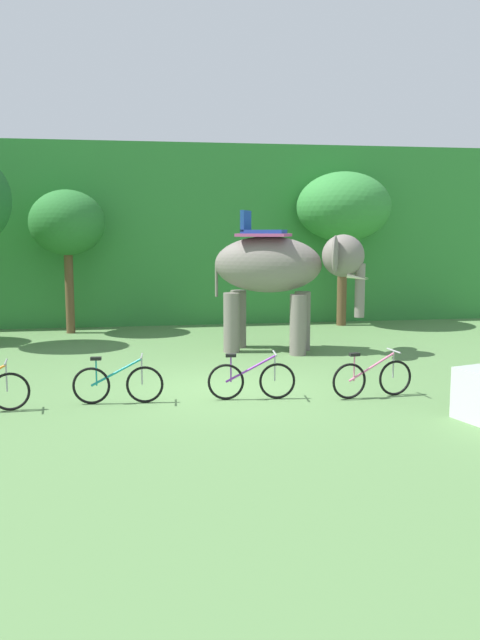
{
  "coord_description": "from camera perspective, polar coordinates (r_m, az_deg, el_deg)",
  "views": [
    {
      "loc": [
        -1.84,
        -13.3,
        3.28
      ],
      "look_at": [
        0.48,
        1.0,
        1.3
      ],
      "focal_mm": 37.32,
      "sensor_mm": 36.0,
      "label": 1
    }
  ],
  "objects": [
    {
      "name": "foliage_hedge",
      "position": [
        25.77,
        -5.18,
        7.31
      ],
      "size": [
        36.0,
        6.0,
        6.16
      ],
      "primitive_type": "cube",
      "color": "#338438",
      "rests_on": "ground"
    },
    {
      "name": "ground_plane",
      "position": [
        13.82,
        -1.32,
        -5.95
      ],
      "size": [
        80.0,
        80.0,
        0.0
      ],
      "primitive_type": "plane",
      "color": "#567F47"
    },
    {
      "name": "bike_purple",
      "position": [
        12.92,
        0.99,
        -5.16
      ],
      "size": [
        1.71,
        0.52,
        0.92
      ],
      "color": "black",
      "rests_on": "ground"
    },
    {
      "name": "elephant",
      "position": [
        17.79,
        3.45,
        4.3
      ],
      "size": [
        4.19,
        2.91,
        3.78
      ],
      "color": "slate",
      "rests_on": "ground"
    },
    {
      "name": "bike_pink",
      "position": [
        13.34,
        11.27,
        -4.9
      ],
      "size": [
        1.7,
        0.52,
        0.92
      ],
      "color": "black",
      "rests_on": "ground"
    },
    {
      "name": "tree_center_left",
      "position": [
        22.96,
        8.87,
        9.48
      ],
      "size": [
        3.17,
        3.17,
        5.2
      ],
      "color": "brown",
      "rests_on": "ground"
    },
    {
      "name": "tree_far_left",
      "position": [
        21.64,
        -14.6,
        7.99
      ],
      "size": [
        2.35,
        2.35,
        4.51
      ],
      "color": "brown",
      "rests_on": "ground"
    },
    {
      "name": "bike_teal",
      "position": [
        12.83,
        -10.43,
        -5.38
      ],
      "size": [
        1.71,
        0.52,
        0.92
      ],
      "color": "black",
      "rests_on": "ground"
    }
  ]
}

